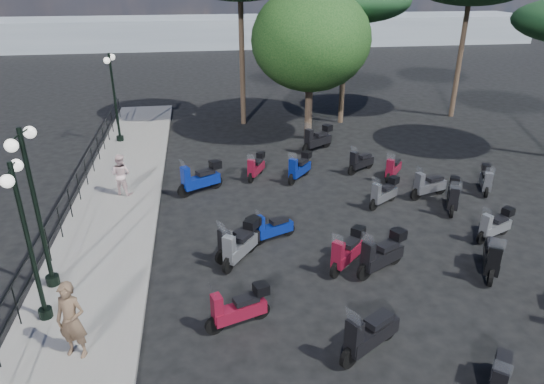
{
  "coord_description": "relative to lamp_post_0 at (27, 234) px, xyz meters",
  "views": [
    {
      "loc": [
        -3.36,
        -11.79,
        7.67
      ],
      "look_at": [
        -1.22,
        2.18,
        1.2
      ],
      "focal_mm": 32.0,
      "sensor_mm": 36.0,
      "label": 1
    }
  ],
  "objects": [
    {
      "name": "scooter_22",
      "position": [
        9.25,
        10.9,
        -1.86
      ],
      "size": [
        1.62,
        1.15,
        1.46
      ],
      "rotation": [
        0.0,
        0.0,
        2.14
      ],
      "color": "black",
      "rests_on": "ground"
    },
    {
      "name": "scooter_21",
      "position": [
        12.47,
        4.17,
        -1.91
      ],
      "size": [
        0.96,
        1.54,
        1.33
      ],
      "rotation": [
        0.0,
        0.0,
        2.67
      ],
      "color": "black",
      "rests_on": "ground"
    },
    {
      "name": "scooter_20",
      "position": [
        12.78,
        2.06,
        -1.95
      ],
      "size": [
        1.45,
        0.8,
        1.23
      ],
      "rotation": [
        0.0,
        0.0,
        1.98
      ],
      "color": "black",
      "rests_on": "ground"
    },
    {
      "name": "scooter_16",
      "position": [
        10.4,
        8.04,
        -1.98
      ],
      "size": [
        1.37,
        0.94,
        1.24
      ],
      "rotation": [
        0.0,
        0.0,
        2.14
      ],
      "color": "black",
      "rests_on": "ground"
    },
    {
      "name": "lamp_post_2",
      "position": [
        0.03,
        13.32,
        0.11
      ],
      "size": [
        0.38,
        1.22,
        4.15
      ],
      "rotation": [
        0.0,
        0.0,
        -0.1
      ],
      "color": "black",
      "rests_on": "sidewalk"
    },
    {
      "name": "scooter_9",
      "position": [
        6.03,
        8.09,
        -1.96
      ],
      "size": [
        0.88,
        1.38,
        1.2
      ],
      "rotation": [
        0.0,
        0.0,
        2.64
      ],
      "color": "black",
      "rests_on": "ground"
    },
    {
      "name": "scooter_4",
      "position": [
        3.8,
        6.94,
        -1.84
      ],
      "size": [
        1.72,
        1.1,
        1.5
      ],
      "rotation": [
        0.0,
        0.0,
        2.07
      ],
      "color": "black",
      "rests_on": "ground"
    },
    {
      "name": "railing",
      "position": [
        -0.52,
        4.62,
        -1.51
      ],
      "size": [
        0.04,
        26.04,
        1.1
      ],
      "color": "black",
      "rests_on": "sidewalk"
    },
    {
      "name": "scooter_15",
      "position": [
        10.22,
        4.87,
        -1.94
      ],
      "size": [
        1.35,
        1.03,
        1.24
      ],
      "rotation": [
        0.0,
        0.0,
        2.18
      ],
      "color": "black",
      "rests_on": "ground"
    },
    {
      "name": "scooter_14",
      "position": [
        7.76,
        1.21,
        -1.9
      ],
      "size": [
        1.32,
        1.31,
        1.35
      ],
      "rotation": [
        0.0,
        0.0,
        2.35
      ],
      "color": "black",
      "rests_on": "ground"
    },
    {
      "name": "scooter_13",
      "position": [
        7.24,
        -2.16,
        -1.9
      ],
      "size": [
        1.64,
        1.1,
        1.47
      ],
      "rotation": [
        0.0,
        0.0,
        2.12
      ],
      "color": "black",
      "rests_on": "ground"
    },
    {
      "name": "pine_0",
      "position": [
        11.62,
        15.24,
        3.88
      ],
      "size": [
        6.33,
        6.33,
        7.42
      ],
      "color": "#38281E",
      "rests_on": "ground"
    },
    {
      "name": "scooter_26",
      "position": [
        12.08,
        5.25,
        -1.95
      ],
      "size": [
        1.62,
        0.75,
        1.33
      ],
      "rotation": [
        0.0,
        0.0,
        1.89
      ],
      "color": "black",
      "rests_on": "ground"
    },
    {
      "name": "scooter_2",
      "position": [
        4.82,
        1.96,
        -1.88
      ],
      "size": [
        1.19,
        1.5,
        1.4
      ],
      "rotation": [
        0.0,
        0.0,
        2.5
      ],
      "color": "black",
      "rests_on": "ground"
    },
    {
      "name": "lamp_post_0",
      "position": [
        0.0,
        0.0,
        0.0
      ],
      "size": [
        0.37,
        1.16,
        3.96
      ],
      "rotation": [
        0.0,
        0.0,
        0.11
      ],
      "color": "black",
      "rests_on": "sidewalk"
    },
    {
      "name": "scooter_6",
      "position": [
        4.53,
        -0.82,
        -1.91
      ],
      "size": [
        1.59,
        0.76,
        1.31
      ],
      "rotation": [
        0.0,
        0.0,
        1.89
      ],
      "color": "black",
      "rests_on": "ground"
    },
    {
      "name": "pedestrian_far",
      "position": [
        0.94,
        6.94,
        -1.48
      ],
      "size": [
        0.92,
        0.83,
        1.55
      ],
      "primitive_type": "imported",
      "rotation": [
        0.0,
        0.0,
        2.75
      ],
      "color": "beige",
      "rests_on": "sidewalk"
    },
    {
      "name": "scooter_7",
      "position": [
        8.64,
        0.86,
        -1.86
      ],
      "size": [
        1.65,
        1.07,
        1.44
      ],
      "rotation": [
        0.0,
        0.0,
        2.08
      ],
      "color": "black",
      "rests_on": "ground"
    },
    {
      "name": "scooter_12",
      "position": [
        9.4,
        -3.62,
        -1.97
      ],
      "size": [
        1.08,
        1.27,
        1.25
      ],
      "rotation": [
        0.0,
        0.0,
        2.45
      ],
      "color": "black",
      "rests_on": "ground"
    },
    {
      "name": "scooter_25",
      "position": [
        11.59,
        0.3,
        -1.91
      ],
      "size": [
        1.05,
        1.63,
        1.44
      ],
      "rotation": [
        0.0,
        0.0,
        2.62
      ],
      "color": "black",
      "rests_on": "ground"
    },
    {
      "name": "woman",
      "position": [
        1.0,
        -1.39,
        -1.36
      ],
      "size": [
        0.76,
        0.62,
        1.8
      ],
      "primitive_type": "imported",
      "rotation": [
        0.0,
        0.0,
        -0.33
      ],
      "color": "brown",
      "rests_on": "sidewalk"
    },
    {
      "name": "broadleaf_tree",
      "position": [
        9.2,
        12.71,
        2.36
      ],
      "size": [
        5.56,
        5.56,
        7.14
      ],
      "color": "#38281E",
      "rests_on": "ground"
    },
    {
      "name": "scooter_28",
      "position": [
        11.45,
        7.12,
        -1.98
      ],
      "size": [
        1.04,
        1.27,
        1.23
      ],
      "rotation": [
        0.0,
        0.0,
        2.47
      ],
      "color": "black",
      "rests_on": "ground"
    },
    {
      "name": "scooter_8",
      "position": [
        5.91,
        2.98,
        -1.98
      ],
      "size": [
        1.46,
        0.79,
        1.23
      ],
      "rotation": [
        0.0,
        0.0,
        1.98
      ],
      "color": "black",
      "rests_on": "ground"
    },
    {
      "name": "distant_hills",
      "position": [
        7.28,
        46.82,
        -0.91
      ],
      "size": [
        70.0,
        8.0,
        3.0
      ],
      "primitive_type": "cube",
      "color": "gray",
      "rests_on": "ground"
    },
    {
      "name": "scooter_10",
      "position": [
        7.73,
        7.62,
        -1.91
      ],
      "size": [
        1.2,
        1.39,
        1.33
      ],
      "rotation": [
        0.0,
        0.0,
        2.45
      ],
      "color": "black",
      "rests_on": "ground"
    },
    {
      "name": "ground",
      "position": [
        7.28,
        1.82,
        -2.41
      ],
      "size": [
        120.0,
        120.0,
        0.0
      ],
      "primitive_type": "plane",
      "color": "black",
      "rests_on": "ground"
    },
    {
      "name": "scooter_3",
      "position": [
        4.81,
        2.29,
        -1.89
      ],
      "size": [
        1.46,
        1.17,
        1.36
      ],
      "rotation": [
        0.0,
        0.0,
        2.22
      ],
      "color": "black",
      "rests_on": "ground"
    },
    {
      "name": "lamp_post_1",
      "position": [
        -0.17,
        1.37,
        0.18
      ],
      "size": [
        0.41,
        1.26,
        4.28
      ],
      "rotation": [
        0.0,
        0.0,
        -0.12
      ],
      "color": "black",
      "rests_on": "sidewalk"
    },
    {
      "name": "sidewalk",
      "position": [
        0.78,
        4.82,
        -2.33
      ],
      "size": [
        3.0,
        30.0,
        0.15
      ],
      "primitive_type": "cube",
      "color": "gray",
      "rests_on": "ground"
    },
    {
      "name": "scooter_27",
      "position": [
        14.46,
        5.43,
        -1.96
      ],
      "size": [
        0.82,
        1.41,
        1.2
      ],
      "rotation": [
        0.0,
        0.0,
        2.71
      ],
      "color": "black",
      "rests_on": "ground"
    }
  ]
}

